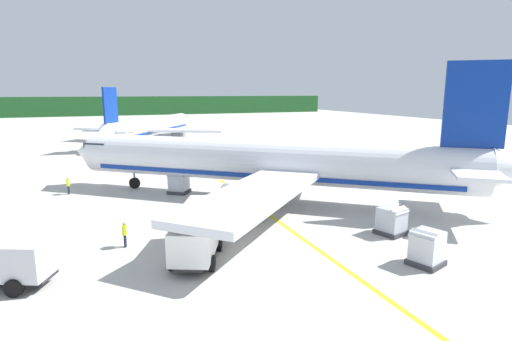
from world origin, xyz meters
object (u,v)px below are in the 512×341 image
(airliner_foreground, at_px, (271,163))
(airliner_mid_apron, at_px, (151,127))
(service_truck_baggage, at_px, (199,230))
(cargo_container_far, at_px, (179,183))
(cargo_container_mid, at_px, (392,221))
(crew_marshaller, at_px, (125,232))
(cargo_container_near, at_px, (427,248))
(crew_loader_left, at_px, (68,184))

(airliner_foreground, height_order, airliner_mid_apron, airliner_foreground)
(service_truck_baggage, height_order, cargo_container_far, service_truck_baggage)
(cargo_container_mid, xyz_separation_m, crew_marshaller, (-17.17, 4.18, 0.02))
(service_truck_baggage, bearing_deg, crew_marshaller, 143.70)
(airliner_foreground, bearing_deg, airliner_mid_apron, 95.50)
(cargo_container_near, height_order, cargo_container_mid, cargo_container_near)
(service_truck_baggage, height_order, cargo_container_near, service_truck_baggage)
(airliner_mid_apron, height_order, service_truck_baggage, airliner_mid_apron)
(airliner_mid_apron, height_order, crew_marshaller, airliner_mid_apron)
(cargo_container_near, bearing_deg, crew_loader_left, 128.30)
(airliner_foreground, xyz_separation_m, cargo_container_mid, (4.10, -11.42, -2.45))
(airliner_foreground, bearing_deg, service_truck_baggage, -131.50)
(service_truck_baggage, bearing_deg, cargo_container_near, -27.53)
(airliner_foreground, height_order, crew_marshaller, airliner_foreground)
(crew_marshaller, bearing_deg, crew_loader_left, 104.43)
(airliner_mid_apron, distance_m, service_truck_baggage, 58.55)
(airliner_foreground, bearing_deg, cargo_container_far, 143.79)
(service_truck_baggage, xyz_separation_m, cargo_container_near, (11.56, -6.03, -0.59))
(service_truck_baggage, distance_m, crew_marshaller, 5.06)
(airliner_foreground, distance_m, cargo_container_near, 16.60)
(cargo_container_near, bearing_deg, airliner_mid_apron, 96.35)
(cargo_container_mid, height_order, crew_loader_left, cargo_container_mid)
(cargo_container_near, xyz_separation_m, cargo_container_mid, (1.56, 4.82, -0.06))
(cargo_container_far, xyz_separation_m, crew_loader_left, (-9.87, 3.38, -0.04))
(cargo_container_mid, distance_m, cargo_container_far, 20.28)
(airliner_foreground, height_order, cargo_container_mid, airliner_foreground)
(airliner_mid_apron, xyz_separation_m, cargo_container_mid, (8.74, -59.58, -1.99))
(airliner_foreground, distance_m, crew_loader_left, 19.43)
(airliner_mid_apron, xyz_separation_m, service_truck_baggage, (-4.39, -58.37, -1.34))
(airliner_foreground, height_order, cargo_container_far, airliner_foreground)
(cargo_container_near, bearing_deg, crew_marshaller, 150.03)
(crew_loader_left, bearing_deg, cargo_container_near, -51.70)
(cargo_container_far, bearing_deg, airliner_mid_apron, 86.43)
(service_truck_baggage, distance_m, cargo_container_mid, 13.20)
(service_truck_baggage, distance_m, crew_loader_left, 20.63)
(crew_loader_left, bearing_deg, airliner_foreground, -26.94)
(crew_marshaller, height_order, crew_loader_left, crew_loader_left)
(cargo_container_mid, height_order, cargo_container_far, cargo_container_far)
(cargo_container_far, height_order, crew_loader_left, cargo_container_far)
(cargo_container_near, distance_m, cargo_container_far, 23.73)
(service_truck_baggage, relative_size, crew_marshaller, 4.19)
(airliner_mid_apron, bearing_deg, cargo_container_mid, -81.66)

